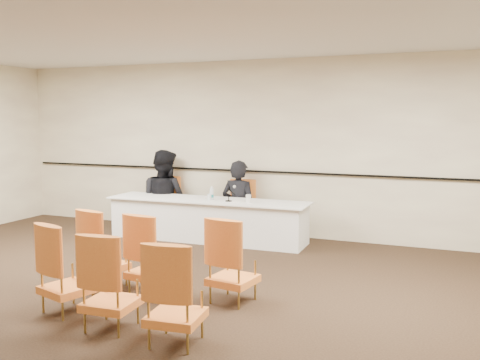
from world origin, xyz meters
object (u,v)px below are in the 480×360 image
Objects in this scene: microphone at (229,194)px; aud_chair_back_mid at (111,280)px; water_bottle at (212,193)px; panelist_second_chair at (164,203)px; aud_chair_back_right at (176,292)px; panelist_main_chair at (239,208)px; aud_chair_front_left at (104,248)px; aud_chair_back_left at (67,267)px; drinking_glass at (209,197)px; coffee_cup at (248,199)px; panel_table at (208,220)px; aud_chair_front_mid at (151,254)px; aud_chair_front_right at (233,260)px; panelist_main at (239,210)px; panelist_second at (164,202)px.

microphone is 0.27× the size of aud_chair_back_mid.
microphone reaches higher than water_bottle.
water_bottle is (1.19, -0.50, 0.32)m from panelist_second_chair.
aud_chair_back_mid is at bearing 168.22° from aud_chair_back_right.
panelist_main_chair is 1.00× the size of aud_chair_back_mid.
aud_chair_back_left is (0.17, -0.84, 0.00)m from aud_chair_front_left.
panelist_main_chair is at bearing 64.00° from drinking_glass.
microphone is (0.08, -0.60, 0.33)m from panelist_main_chair.
drinking_glass is 0.76× the size of coffee_cup.
aud_chair_back_left is (0.11, -3.54, 0.13)m from panel_table.
aud_chair_front_mid is 1.42m from aud_chair_back_right.
panel_table is 3.04m from aud_chair_front_right.
panelist_main is 1.81× the size of aud_chair_back_left.
panelist_second_chair is 3.70× the size of microphone.
microphone is at bearing 101.77° from aud_chair_back_left.
coffee_cup is at bearing -7.49° from panel_table.
aud_chair_front_left reaches higher than coffee_cup.
aud_chair_back_left and aud_chair_back_mid have the same top height.
water_bottle is 0.69m from coffee_cup.
panelist_main is 0.69m from water_bottle.
panelist_main is 1.46m from panelist_second_chair.
aud_chair_front_right and aud_chair_back_right have the same top height.
aud_chair_front_right is at bearing 140.71° from panelist_second.
drinking_glass is (-0.02, -0.04, -0.06)m from water_bottle.
panelist_second reaches higher than drinking_glass.
panelist_second is 1.97m from coffee_cup.
panelist_second is at bearing 138.88° from aud_chair_front_right.
panelist_main reaches higher than panelist_main_chair.
aud_chair_front_mid is (0.62, -2.73, 0.13)m from panel_table.
aud_chair_back_mid is at bearing -65.60° from microphone.
panelist_main reaches higher than aud_chair_back_right.
drinking_glass is at bearing 165.04° from panelist_second.
coffee_cup is 0.14× the size of aud_chair_front_right.
panelist_main reaches higher than aud_chair_back_mid.
panel_table is 25.79× the size of coffee_cup.
panelist_second_chair reaches higher than panel_table.
panelist_second reaches higher than aud_chair_back_mid.
aud_chair_front_mid is (0.56, -2.68, -0.26)m from drinking_glass.
aud_chair_front_right is (1.52, -2.55, -0.26)m from drinking_glass.
microphone is 3.49m from aud_chair_back_left.
panelist_main is at bearing 102.99° from aud_chair_front_mid.
drinking_glass is 2.67m from aud_chair_front_left.
panelist_second reaches higher than panelist_second_chair.
aud_chair_front_mid and aud_chair_back_right have the same top height.
panelist_second is 4.10m from aud_chair_front_right.
drinking_glass is (1.17, -0.54, 0.26)m from panelist_second_chair.
panel_table is at bearing 98.01° from aud_chair_back_mid.
panelist_second_chair is (0.00, 0.00, -0.02)m from panelist_second.
panelist_second is 8.50× the size of water_bottle.
microphone is 0.34m from water_bottle.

